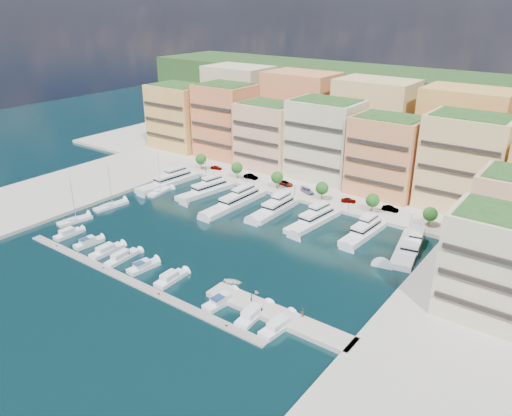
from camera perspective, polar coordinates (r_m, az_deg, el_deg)
The scene contains 58 objects.
ground at distance 128.39m, azimuth -3.10°, elevation -3.21°, with size 400.00×400.00×0.00m, color black.
north_quay at distance 176.89m, azimuth 9.77°, elevation 3.97°, with size 220.00×64.00×2.00m, color #9E998E.
east_quay at distance 98.99m, azimuth 23.41°, elevation -14.07°, with size 34.00×76.00×2.00m, color #9E998E.
west_quay at distance 167.80m, azimuth -21.52°, elevation 1.60°, with size 34.00×76.00×2.00m, color #9E998E.
hillside at distance 219.16m, azimuth 15.61°, elevation 7.15°, with size 240.00×40.00×58.00m, color #193114.
south_pontoon at distance 111.96m, azimuth -14.20°, elevation -8.16°, with size 72.00×2.20×0.35m, color gray.
finger_pier at distance 97.67m, azimuth 2.46°, elevation -12.44°, with size 32.00×5.00×2.00m, color #9E998E.
apartment_0 at distance 201.55m, azimuth -8.77°, elevation 10.30°, with size 22.00×16.50×24.80m.
apartment_1 at distance 188.19m, azimuth -3.52°, elevation 9.94°, with size 20.00×16.50×26.80m.
apartment_2 at distance 174.68m, azimuth 1.43°, elevation 8.28°, with size 20.00×15.50×22.80m.
apartment_3 at distance 165.25m, azimuth 7.86°, elevation 7.75°, with size 22.00×16.50×25.80m.
apartment_4 at distance 154.84m, azimuth 14.62°, elevation 5.80°, with size 20.00×15.50×23.80m.
apartment_5 at distance 150.04m, azimuth 22.73°, elevation 4.80°, with size 22.00×16.50×26.80m.
apartment_east_b at distance 101.76m, azimuth 25.83°, elevation -5.94°, with size 18.00×14.50×20.80m.
backblock_0 at distance 211.32m, azimuth -1.97°, elevation 11.88°, with size 26.00×18.00×30.00m, color beige.
backblock_1 at distance 194.46m, azimuth 5.11°, elevation 10.83°, with size 26.00×18.00×30.00m, color #DC9252.
backblock_2 at distance 181.04m, azimuth 13.31°, elevation 9.40°, with size 26.00×18.00×30.00m, color tan.
backblock_3 at distance 171.85m, azimuth 22.51°, elevation 7.56°, with size 26.00×18.00×30.00m, color #E4B253.
tree_0 at distance 174.75m, azimuth -6.32°, elevation 5.57°, with size 3.80×3.80×5.65m.
tree_1 at distance 164.76m, azimuth -2.20°, elevation 4.61°, with size 3.80×3.80×5.65m.
tree_2 at distance 155.77m, azimuth 2.42°, elevation 3.51°, with size 3.80×3.80×5.65m.
tree_3 at distance 147.97m, azimuth 7.55°, elevation 2.26°, with size 3.80×3.80×5.65m.
tree_4 at distance 141.56m, azimuth 13.19°, elevation 0.86°, with size 3.80×3.80×5.65m.
tree_5 at distance 136.72m, azimuth 19.29°, elevation -0.67°, with size 3.80×3.80×5.65m.
lamppost_0 at distance 170.83m, azimuth -5.84°, elevation 4.86°, with size 0.30×0.30×4.20m.
lamppost_1 at distance 159.83m, azimuth -1.02°, elevation 3.69°, with size 0.30×0.30×4.20m.
lamppost_2 at distance 150.19m, azimuth 4.45°, elevation 2.33°, with size 0.30×0.30×4.20m.
lamppost_3 at distance 142.18m, azimuth 10.58°, elevation 0.78°, with size 0.30×0.30×4.20m.
lamppost_4 at distance 136.10m, azimuth 17.35°, elevation -0.94°, with size 0.30×0.30×4.20m.
yacht_0 at distance 165.68m, azimuth -9.80°, elevation 3.10°, with size 6.66×23.57×7.30m.
yacht_1 at distance 156.41m, azimuth -5.60°, elevation 2.07°, with size 7.48×21.12×7.30m.
yacht_2 at distance 146.91m, azimuth -2.28°, elevation 0.81°, with size 5.24×25.34×7.30m.
yacht_3 at distance 142.25m, azimuth 2.23°, elevation 0.04°, with size 4.98×19.33×7.30m.
yacht_4 at distance 135.67m, azimuth 6.70°, elevation -1.34°, with size 6.69×20.43×7.30m.
yacht_5 at distance 130.90m, azimuth 12.26°, elevation -2.61°, with size 5.33×18.00×7.30m.
yacht_6 at distance 126.07m, azimuth 17.09°, elevation -4.18°, with size 8.78×20.90×7.30m.
cruiser_0 at distance 136.72m, azimuth -20.67°, elevation -2.81°, with size 2.52×7.44×2.55m.
cruiser_1 at distance 130.17m, azimuth -18.59°, elevation -3.81°, with size 3.18×7.59×2.66m.
cruiser_2 at distance 124.96m, azimuth -16.70°, elevation -4.72°, with size 2.77×8.63×2.55m.
cruiser_3 at distance 120.89m, azimuth -15.06°, elevation -5.50°, with size 3.04×9.34×2.55m.
cruiser_4 at distance 115.79m, azimuth -12.76°, elevation -6.58°, with size 3.62×7.88×2.66m.
cruiser_5 at distance 110.11m, azimuth -9.74°, elevation -7.98°, with size 3.13×7.92×2.55m.
cruiser_7 at distance 101.52m, azimuth -3.96°, elevation -10.56°, with size 3.74×8.66×2.66m.
cruiser_8 at distance 97.49m, azimuth -0.38°, elevation -12.09°, with size 3.60×9.06×2.55m.
cruiser_9 at distance 94.65m, azimuth 2.65°, elevation -13.34°, with size 3.75×9.15×2.55m.
sailboat_1 at distance 151.52m, azimuth -16.24°, elevation 0.20°, with size 4.03×10.57×13.20m.
sailboat_2 at distance 158.98m, azimuth -10.98°, elevation 1.80°, with size 3.85×9.05×13.20m.
sailboat_0 at distance 144.72m, azimuth -20.01°, elevation -1.38°, with size 4.52×9.62×13.20m.
tender_0 at distance 107.75m, azimuth -2.66°, elevation -8.45°, with size 3.03×4.25×0.88m, color silver.
tender_1 at distance 104.42m, azimuth 0.06°, elevation -9.59°, with size 1.20×1.39×0.73m, color beige.
car_0 at distance 175.20m, azimuth -4.56°, elevation 4.63°, with size 1.58×3.93×1.34m, color gray.
car_1 at distance 165.35m, azimuth -0.59°, elevation 3.62°, with size 1.68×4.82×1.59m, color gray.
car_2 at distance 159.74m, azimuth 3.43°, elevation 2.83°, with size 2.33×5.06×1.40m, color gray.
car_3 at distance 154.07m, azimuth 5.87°, elevation 2.00°, with size 2.11×5.19×1.51m, color gray.
car_4 at distance 148.48m, azimuth 10.54°, elevation 0.89°, with size 1.73×4.29×1.46m, color gray.
car_5 at distance 145.03m, azimuth 15.10°, elevation -0.07°, with size 1.61×4.61×1.52m, color gray.
person_0 at distance 99.92m, azimuth -0.52°, elevation -10.23°, with size 0.61×0.40×1.68m, color #282951.
person_1 at distance 96.11m, azimuth 5.33°, elevation -11.79°, with size 0.89×0.69×1.82m, color #48352B.
Camera 1 is at (74.02, -88.38, 56.52)m, focal length 35.00 mm.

